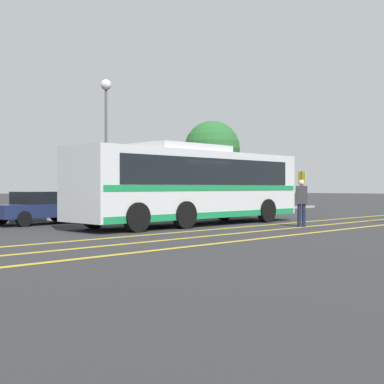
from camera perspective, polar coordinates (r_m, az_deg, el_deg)
ground_plane at (r=21.00m, az=-0.49°, el=-3.59°), size 220.00×220.00×0.00m
lane_strip_0 at (r=19.91m, az=4.52°, el=-3.81°), size 30.68×0.20×0.01m
lane_strip_1 at (r=18.90m, az=8.32°, el=-4.05°), size 30.68×0.20×0.01m
lane_strip_2 at (r=17.98m, az=12.54°, el=-4.28°), size 30.68×0.20×0.01m
curb_strip at (r=26.36m, az=-10.12°, el=-2.61°), size 38.68×0.36×0.15m
transit_bus at (r=21.33m, az=-0.02°, el=0.92°), size 11.00×2.72×3.17m
parked_car_1 at (r=22.63m, az=-15.83°, el=-1.60°), size 4.20×2.05×1.32m
parked_car_2 at (r=26.04m, az=-5.52°, el=-1.33°), size 4.73×2.10×1.29m
parked_car_3 at (r=29.94m, az=2.81°, el=-0.91°), size 4.72×2.17×1.54m
pedestrian_0 at (r=20.61m, az=11.60°, el=-0.82°), size 0.43×0.47×1.79m
bus_stop_sign at (r=25.66m, az=11.62°, el=0.37°), size 0.07×0.40×2.28m
street_lamp at (r=28.53m, az=-9.16°, el=8.31°), size 0.57×0.57×7.14m
tree_1 at (r=38.40m, az=2.16°, el=4.62°), size 4.00×4.00×6.27m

